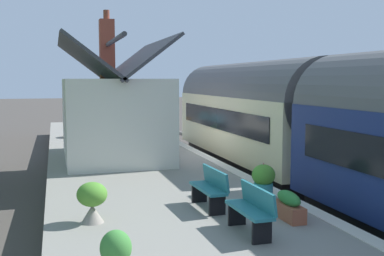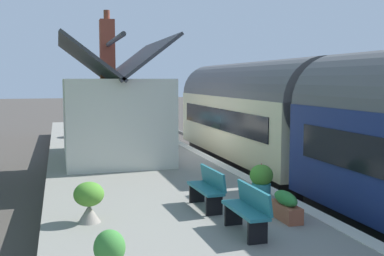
{
  "view_description": "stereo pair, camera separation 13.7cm",
  "coord_description": "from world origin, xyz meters",
  "px_view_note": "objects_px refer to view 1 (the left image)",
  "views": [
    {
      "loc": [
        -16.74,
        6.51,
        3.64
      ],
      "look_at": [
        0.51,
        1.5,
        1.8
      ],
      "focal_mm": 44.41,
      "sensor_mm": 36.0,
      "label": 1
    },
    {
      "loc": [
        -16.78,
        6.38,
        3.64
      ],
      "look_at": [
        0.51,
        1.5,
        1.8
      ],
      "focal_mm": 44.41,
      "sensor_mm": 36.0,
      "label": 2
    }
  ],
  "objects_px": {
    "bench_mid_platform": "(210,187)",
    "bench_by_lamp": "(113,121)",
    "planter_bench_right": "(289,206)",
    "planter_bench_left": "(263,180)",
    "bench_platform_end": "(117,125)",
    "bench_near_building": "(252,208)",
    "planter_edge_near": "(69,132)",
    "planter_under_sign": "(137,123)",
    "station_building": "(113,115)",
    "planter_by_door": "(165,133)",
    "planter_corner_building": "(92,200)"
  },
  "relations": [
    {
      "from": "station_building",
      "to": "planter_corner_building",
      "type": "relative_size",
      "value": 7.7
    },
    {
      "from": "planter_by_door",
      "to": "planter_under_sign",
      "type": "height_order",
      "value": "planter_by_door"
    },
    {
      "from": "planter_bench_right",
      "to": "planter_corner_building",
      "type": "bearing_deg",
      "value": 77.07
    },
    {
      "from": "bench_platform_end",
      "to": "planter_under_sign",
      "type": "xyz_separation_m",
      "value": [
        1.85,
        -1.38,
        -0.12
      ]
    },
    {
      "from": "bench_near_building",
      "to": "bench_platform_end",
      "type": "distance_m",
      "value": 17.11
    },
    {
      "from": "bench_mid_platform",
      "to": "planter_bench_right",
      "type": "bearing_deg",
      "value": -134.27
    },
    {
      "from": "bench_mid_platform",
      "to": "bench_by_lamp",
      "type": "relative_size",
      "value": 1.0
    },
    {
      "from": "planter_edge_near",
      "to": "planter_by_door",
      "type": "xyz_separation_m",
      "value": [
        -2.91,
        -4.17,
        0.13
      ]
    },
    {
      "from": "bench_by_lamp",
      "to": "planter_bench_right",
      "type": "xyz_separation_m",
      "value": [
        -18.83,
        -1.32,
        -0.2
      ]
    },
    {
      "from": "bench_mid_platform",
      "to": "planter_corner_building",
      "type": "bearing_deg",
      "value": 97.67
    },
    {
      "from": "station_building",
      "to": "planter_by_door",
      "type": "distance_m",
      "value": 4.85
    },
    {
      "from": "bench_platform_end",
      "to": "planter_by_door",
      "type": "xyz_separation_m",
      "value": [
        -3.9,
        -1.68,
        -0.09
      ]
    },
    {
      "from": "bench_mid_platform",
      "to": "planter_edge_near",
      "type": "xyz_separation_m",
      "value": [
        14.26,
        2.6,
        -0.22
      ]
    },
    {
      "from": "planter_corner_building",
      "to": "planter_bench_left",
      "type": "xyz_separation_m",
      "value": [
        0.76,
        -4.05,
        0.0
      ]
    },
    {
      "from": "bench_near_building",
      "to": "planter_edge_near",
      "type": "height_order",
      "value": "bench_near_building"
    },
    {
      "from": "planter_by_door",
      "to": "bench_near_building",
      "type": "bearing_deg",
      "value": 174.01
    },
    {
      "from": "bench_mid_platform",
      "to": "planter_edge_near",
      "type": "height_order",
      "value": "bench_mid_platform"
    },
    {
      "from": "station_building",
      "to": "planter_edge_near",
      "type": "height_order",
      "value": "station_building"
    },
    {
      "from": "planter_bench_right",
      "to": "station_building",
      "type": "bearing_deg",
      "value": 15.72
    },
    {
      "from": "bench_mid_platform",
      "to": "planter_bench_left",
      "type": "relative_size",
      "value": 1.6
    },
    {
      "from": "planter_edge_near",
      "to": "planter_under_sign",
      "type": "relative_size",
      "value": 1.29
    },
    {
      "from": "bench_by_lamp",
      "to": "planter_corner_building",
      "type": "height_order",
      "value": "bench_by_lamp"
    },
    {
      "from": "bench_platform_end",
      "to": "bench_mid_platform",
      "type": "xyz_separation_m",
      "value": [
        -15.25,
        -0.11,
        0.0
      ]
    },
    {
      "from": "planter_bench_left",
      "to": "planter_under_sign",
      "type": "bearing_deg",
      "value": 0.64
    },
    {
      "from": "planter_corner_building",
      "to": "planter_edge_near",
      "type": "bearing_deg",
      "value": 0.06
    },
    {
      "from": "planter_bench_left",
      "to": "planter_corner_building",
      "type": "bearing_deg",
      "value": 100.68
    },
    {
      "from": "bench_platform_end",
      "to": "planter_bench_left",
      "type": "height_order",
      "value": "planter_bench_left"
    },
    {
      "from": "bench_by_lamp",
      "to": "planter_bench_left",
      "type": "relative_size",
      "value": 1.6
    },
    {
      "from": "bench_mid_platform",
      "to": "planter_under_sign",
      "type": "distance_m",
      "value": 17.15
    },
    {
      "from": "planter_bench_left",
      "to": "planter_by_door",
      "type": "distance_m",
      "value": 10.94
    },
    {
      "from": "bench_platform_end",
      "to": "planter_bench_right",
      "type": "distance_m",
      "value": 16.54
    },
    {
      "from": "bench_near_building",
      "to": "planter_bench_left",
      "type": "xyz_separation_m",
      "value": [
        2.28,
        -1.28,
        -0.02
      ]
    },
    {
      "from": "bench_by_lamp",
      "to": "planter_bench_left",
      "type": "bearing_deg",
      "value": -174.96
    },
    {
      "from": "planter_corner_building",
      "to": "planter_by_door",
      "type": "height_order",
      "value": "planter_corner_building"
    },
    {
      "from": "planter_bench_left",
      "to": "planter_by_door",
      "type": "relative_size",
      "value": 1.13
    },
    {
      "from": "bench_mid_platform",
      "to": "planter_bench_left",
      "type": "height_order",
      "value": "planter_bench_left"
    },
    {
      "from": "bench_by_lamp",
      "to": "planter_bench_right",
      "type": "bearing_deg",
      "value": -176.0
    },
    {
      "from": "bench_by_lamp",
      "to": "planter_under_sign",
      "type": "relative_size",
      "value": 2.01
    },
    {
      "from": "planter_under_sign",
      "to": "planter_bench_right",
      "type": "bearing_deg",
      "value": 179.96
    },
    {
      "from": "planter_under_sign",
      "to": "bench_by_lamp",
      "type": "bearing_deg",
      "value": 69.42
    },
    {
      "from": "bench_mid_platform",
      "to": "planter_corner_building",
      "type": "distance_m",
      "value": 2.61
    },
    {
      "from": "planter_bench_left",
      "to": "bench_platform_end",
      "type": "bearing_deg",
      "value": 6.05
    },
    {
      "from": "planter_corner_building",
      "to": "planter_under_sign",
      "type": "height_order",
      "value": "planter_corner_building"
    },
    {
      "from": "station_building",
      "to": "planter_bench_right",
      "type": "xyz_separation_m",
      "value": [
        -8.79,
        -2.47,
        -1.3
      ]
    },
    {
      "from": "planter_corner_building",
      "to": "planter_bench_right",
      "type": "xyz_separation_m",
      "value": [
        -0.88,
        -3.85,
        -0.17
      ]
    },
    {
      "from": "bench_mid_platform",
      "to": "planter_corner_building",
      "type": "height_order",
      "value": "bench_mid_platform"
    },
    {
      "from": "planter_by_door",
      "to": "planter_under_sign",
      "type": "bearing_deg",
      "value": 2.91
    },
    {
      "from": "planter_bench_right",
      "to": "planter_under_sign",
      "type": "height_order",
      "value": "planter_under_sign"
    },
    {
      "from": "bench_near_building",
      "to": "bench_by_lamp",
      "type": "height_order",
      "value": "same"
    },
    {
      "from": "planter_corner_building",
      "to": "bench_near_building",
      "type": "bearing_deg",
      "value": -118.68
    }
  ]
}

